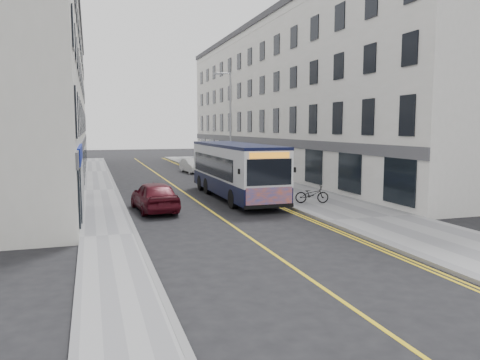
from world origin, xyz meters
TOP-DOWN VIEW (x-y plane):
  - ground at (0.00, 0.00)m, footprint 140.00×140.00m
  - pavement_east at (6.25, 12.00)m, footprint 4.50×64.00m
  - pavement_west at (-5.00, 12.00)m, footprint 2.00×64.00m
  - kerb_east at (4.00, 12.00)m, footprint 0.18×64.00m
  - kerb_west at (-4.00, 12.00)m, footprint 0.18×64.00m
  - road_centre_line at (0.00, 12.00)m, footprint 0.12×64.00m
  - road_dbl_yellow_inner at (3.55, 12.00)m, footprint 0.10×64.00m
  - road_dbl_yellow_outer at (3.75, 12.00)m, footprint 0.10×64.00m
  - terrace_east at (11.50, 21.00)m, footprint 6.00×46.00m
  - terrace_west at (-9.00, 21.00)m, footprint 6.00×46.00m
  - streetlamp at (4.17, 14.00)m, footprint 1.32×0.18m
  - city_bus at (2.33, 6.68)m, footprint 2.52×10.80m
  - bicycle at (5.44, 3.13)m, footprint 1.84×1.07m
  - pedestrian_near at (4.72, 14.40)m, footprint 0.76×0.57m
  - pedestrian_far at (7.95, 16.60)m, footprint 0.77×0.62m
  - car_white at (3.20, 22.51)m, footprint 1.77×3.95m
  - car_maroon at (-2.62, 3.91)m, footprint 2.11×4.49m

SIDE VIEW (x-z plane):
  - ground at x=0.00m, z-range 0.00..0.00m
  - road_centre_line at x=0.00m, z-range 0.00..0.01m
  - road_dbl_yellow_inner at x=3.55m, z-range 0.00..0.01m
  - road_dbl_yellow_outer at x=3.75m, z-range 0.00..0.01m
  - pavement_east at x=6.25m, z-range 0.00..0.12m
  - pavement_west at x=-5.00m, z-range 0.00..0.12m
  - kerb_east at x=4.00m, z-range 0.00..0.13m
  - kerb_west at x=-4.00m, z-range 0.00..0.13m
  - bicycle at x=5.44m, z-range 0.12..1.04m
  - car_white at x=3.20m, z-range 0.00..1.26m
  - car_maroon at x=-2.62m, z-range 0.00..1.49m
  - pedestrian_far at x=7.95m, z-range 0.12..1.67m
  - pedestrian_near at x=4.72m, z-range 0.12..2.02m
  - city_bus at x=2.33m, z-range 0.15..3.28m
  - streetlamp at x=4.17m, z-range 0.38..8.38m
  - terrace_east at x=11.50m, z-range 0.00..13.00m
  - terrace_west at x=-9.00m, z-range 0.00..13.00m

